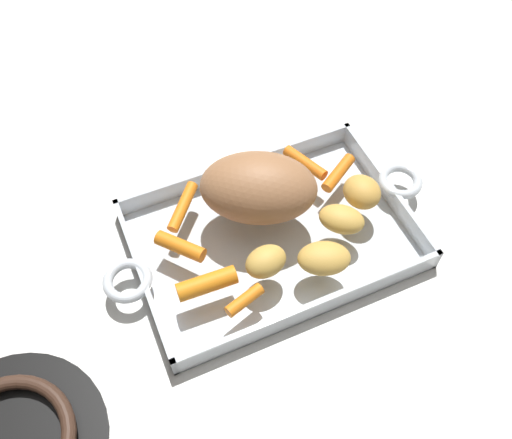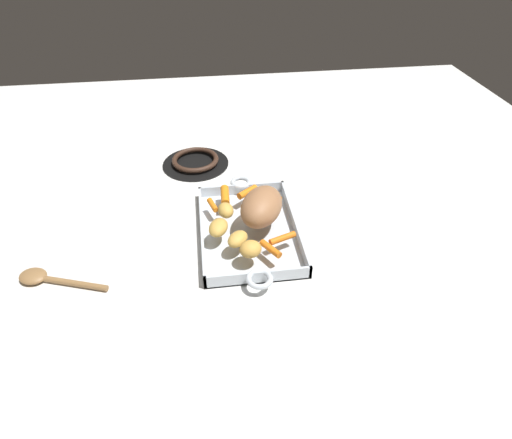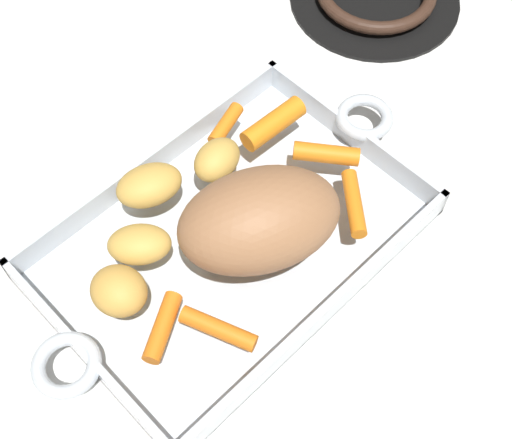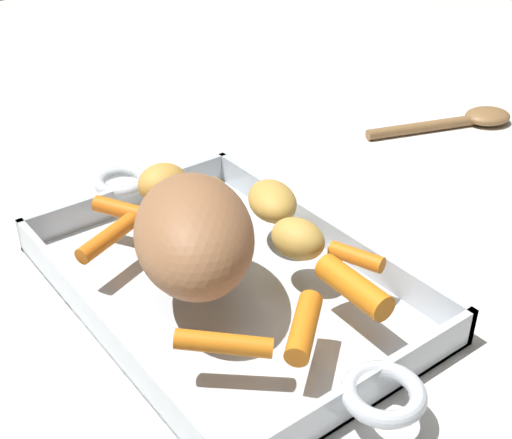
# 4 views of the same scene
# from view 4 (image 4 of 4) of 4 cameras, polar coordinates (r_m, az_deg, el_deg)

# --- Properties ---
(ground_plane) EXTENTS (2.24, 2.24, 0.00)m
(ground_plane) POSITION_cam_4_polar(r_m,az_deg,el_deg) (0.61, -2.56, -6.07)
(ground_plane) COLOR silver
(roasting_dish) EXTENTS (0.43, 0.24, 0.04)m
(roasting_dish) POSITION_cam_4_polar(r_m,az_deg,el_deg) (0.60, -2.58, -5.34)
(roasting_dish) COLOR silver
(roasting_dish) RESTS_ON ground_plane
(pork_roast) EXTENTS (0.17, 0.15, 0.08)m
(pork_roast) POSITION_cam_4_polar(r_m,az_deg,el_deg) (0.55, -5.17, -1.18)
(pork_roast) COLOR #9C6A45
(pork_roast) RESTS_ON roasting_dish
(baby_carrot_northwest) EXTENTS (0.04, 0.07, 0.02)m
(baby_carrot_northwest) POSITION_cam_4_polar(r_m,az_deg,el_deg) (0.61, -12.20, -1.48)
(baby_carrot_northwest) COLOR orange
(baby_carrot_northwest) RESTS_ON roasting_dish
(baby_carrot_southeast) EXTENTS (0.06, 0.05, 0.02)m
(baby_carrot_southeast) POSITION_cam_4_polar(r_m,az_deg,el_deg) (0.65, -10.86, 0.74)
(baby_carrot_southeast) COLOR orange
(baby_carrot_southeast) RESTS_ON roasting_dish
(baby_carrot_center_right) EXTENTS (0.07, 0.02, 0.02)m
(baby_carrot_center_right) POSITION_cam_4_polar(r_m,az_deg,el_deg) (0.54, 8.10, -5.54)
(baby_carrot_center_right) COLOR orange
(baby_carrot_center_right) RESTS_ON roasting_dish
(baby_carrot_southwest) EXTENTS (0.05, 0.03, 0.02)m
(baby_carrot_southwest) POSITION_cam_4_polar(r_m,az_deg,el_deg) (0.58, 8.33, -3.08)
(baby_carrot_southwest) COLOR orange
(baby_carrot_southwest) RESTS_ON roasting_dish
(baby_carrot_short) EXTENTS (0.05, 0.06, 0.02)m
(baby_carrot_short) POSITION_cam_4_polar(r_m,az_deg,el_deg) (0.50, 4.00, -8.88)
(baby_carrot_short) COLOR orange
(baby_carrot_short) RESTS_ON roasting_dish
(baby_carrot_long) EXTENTS (0.06, 0.06, 0.02)m
(baby_carrot_long) POSITION_cam_4_polar(r_m,az_deg,el_deg) (0.49, -2.69, -10.23)
(baby_carrot_long) COLOR orange
(baby_carrot_long) RESTS_ON roasting_dish
(potato_near_roast) EXTENTS (0.07, 0.07, 0.03)m
(potato_near_roast) POSITION_cam_4_polar(r_m,az_deg,el_deg) (0.65, -4.00, 1.96)
(potato_near_roast) COLOR gold
(potato_near_roast) RESTS_ON roasting_dish
(potato_golden_small) EXTENTS (0.06, 0.05, 0.03)m
(potato_golden_small) POSITION_cam_4_polar(r_m,az_deg,el_deg) (0.58, 3.49, -1.60)
(potato_golden_small) COLOR gold
(potato_golden_small) RESTS_ON roasting_dish
(potato_halved) EXTENTS (0.06, 0.06, 0.04)m
(potato_halved) POSITION_cam_4_polar(r_m,az_deg,el_deg) (0.67, -7.74, 3.01)
(potato_halved) COLOR gold
(potato_halved) RESTS_ON roasting_dish
(potato_corner) EXTENTS (0.07, 0.06, 0.03)m
(potato_corner) POSITION_cam_4_polar(r_m,az_deg,el_deg) (0.64, 1.35, 1.54)
(potato_corner) COLOR gold
(potato_corner) RESTS_ON roasting_dish
(serving_spoon) EXTENTS (0.10, 0.21, 0.02)m
(serving_spoon) POSITION_cam_4_polar(r_m,az_deg,el_deg) (0.96, 16.99, 7.91)
(serving_spoon) COLOR olive
(serving_spoon) RESTS_ON ground_plane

